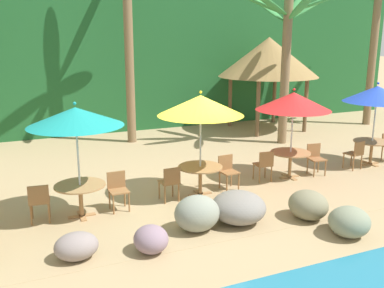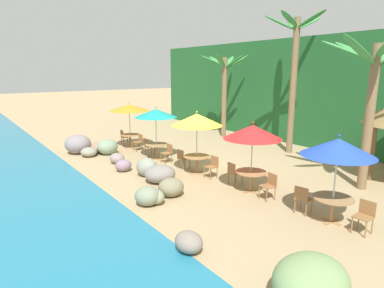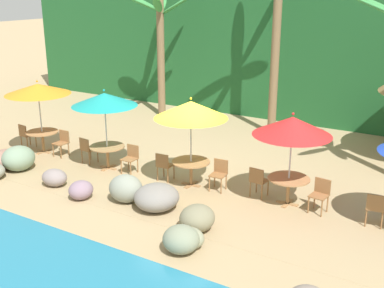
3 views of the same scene
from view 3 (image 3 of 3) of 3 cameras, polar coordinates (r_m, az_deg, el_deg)
ground_plane at (r=14.32m, az=-0.65°, el=-4.55°), size 120.00×120.00×0.00m
terrace_deck at (r=14.32m, az=-0.65°, el=-4.54°), size 18.00×5.20×0.01m
foliage_backdrop at (r=21.53m, az=12.28°, el=11.02°), size 28.00×2.40×6.00m
rock_seawall at (r=12.59m, az=-9.40°, el=-6.25°), size 17.05×2.94×0.98m
umbrella_orange at (r=17.09m, az=-17.65°, el=6.17°), size 2.18×2.18×2.52m
dining_table_orange at (r=17.48m, az=-17.15°, el=1.00°), size 1.10×1.10×0.74m
chair_orange_seaward at (r=16.95m, az=-14.98°, el=0.32°), size 0.42×0.43×0.87m
chair_orange_inland at (r=18.13m, az=-18.94°, el=1.10°), size 0.46×0.47×0.87m
umbrella_teal at (r=14.99m, az=-10.24°, el=5.17°), size 2.01×2.01×2.55m
dining_table_teal at (r=15.43m, az=-9.91°, el=-0.69°), size 1.10×1.10×0.74m
chair_teal_seaward at (r=15.02m, az=-7.18°, el=-1.49°), size 0.43×0.43×0.87m
chair_teal_inland at (r=16.02m, az=-12.20°, el=-0.51°), size 0.46×0.47×0.87m
umbrella_yellow at (r=13.43m, az=-0.13°, el=4.04°), size 2.08×2.08×2.61m
dining_table_yellow at (r=13.92m, az=-0.12°, el=-2.51°), size 1.10×1.10×0.74m
chair_yellow_seaward at (r=13.69m, az=3.22°, el=-3.35°), size 0.45×0.46×0.87m
chair_yellow_inland at (r=14.28m, az=-3.31°, el=-2.43°), size 0.44×0.45×0.87m
umbrella_red at (r=12.48m, az=11.70°, el=2.08°), size 2.03×2.03×2.50m
dining_table_red at (r=12.98m, az=11.27°, el=-4.45°), size 1.10×1.10×0.74m
chair_red_seaward at (r=12.79m, az=14.83°, el=-5.58°), size 0.47×0.47×0.87m
chair_red_inland at (r=13.29m, az=7.75°, el=-4.19°), size 0.45×0.46×0.87m
chair_blue_inland at (r=12.41m, az=20.72°, el=-6.94°), size 0.48×0.48×0.87m
palm_tree_nearest at (r=21.15m, az=-3.71°, el=12.62°), size 2.99×2.82×5.18m
palm_tree_second at (r=18.54m, az=9.92°, el=14.55°), size 3.05×3.28×6.91m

